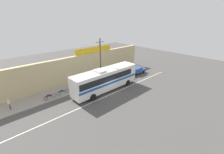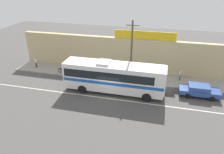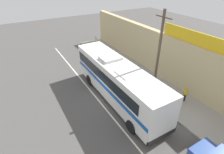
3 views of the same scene
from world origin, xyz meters
name	(u,v)px [view 2 (image 2 of 3)]	position (x,y,z in m)	size (l,w,h in m)	color
ground_plane	(109,95)	(0.00, 0.00, 0.00)	(70.00, 70.00, 0.00)	#4F4C49
sidewalk_slab	(119,76)	(0.00, 5.20, 0.07)	(30.00, 3.60, 0.14)	gray
storefront_facade	(122,54)	(0.00, 7.35, 2.40)	(30.00, 0.70, 4.80)	tan
storefront_billboard	(145,35)	(2.99, 7.35, 5.35)	(8.21, 0.12, 1.10)	gold
road_center_stripe	(107,98)	(0.00, -0.80, 0.00)	(30.00, 0.14, 0.01)	silver
intercity_bus	(113,76)	(0.27, 0.85, 2.07)	(11.73, 2.69, 3.78)	white
parked_car	(199,90)	(10.04, 2.29, 0.74)	(4.46, 1.87, 1.37)	#2D4C93
utility_pole	(131,51)	(1.80, 3.93, 4.17)	(1.60, 0.22, 7.80)	brown
motorcycle_green	(78,71)	(-5.62, 4.14, 0.57)	(1.88, 0.56, 0.94)	black
motorcycle_red	(64,70)	(-7.67, 4.05, 0.57)	(1.84, 0.56, 0.94)	black
pedestrian_near_shop	(36,62)	(-12.50, 4.91, 1.05)	(0.30, 0.48, 1.57)	brown
pedestrian_far_right	(181,74)	(8.07, 5.72, 1.07)	(0.30, 0.48, 1.60)	navy
pedestrian_by_curb	(148,70)	(3.90, 5.75, 1.04)	(0.30, 0.48, 1.57)	black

